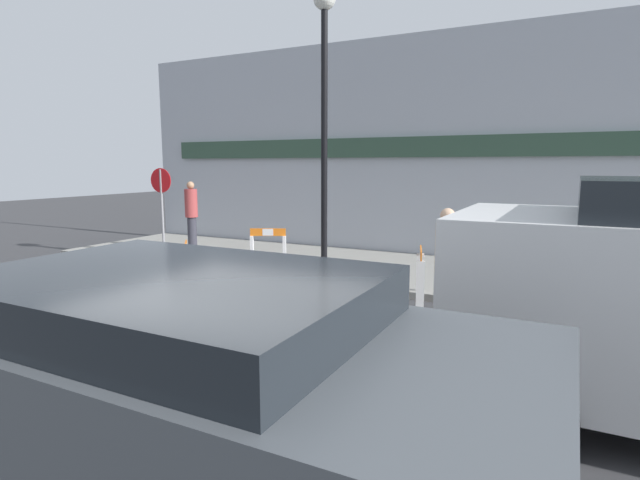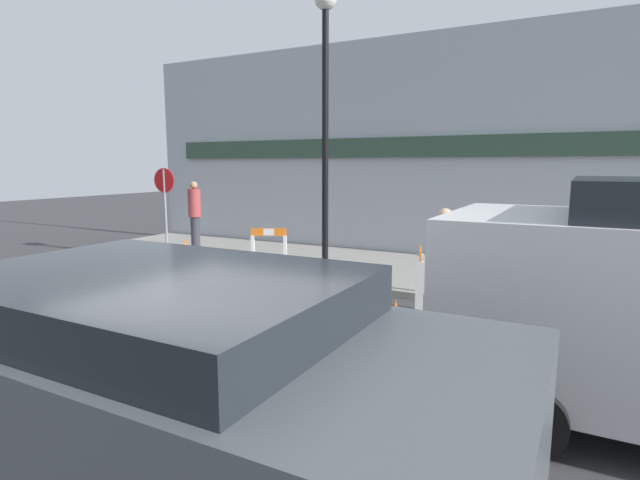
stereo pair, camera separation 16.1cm
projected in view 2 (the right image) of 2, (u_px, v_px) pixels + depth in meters
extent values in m
plane|color=#38383A|center=(229.00, 398.00, 5.12)|extent=(60.00, 60.00, 0.00)
cube|color=gray|center=(417.00, 273.00, 10.69)|extent=(18.00, 3.79, 0.13)
cube|color=#A3A8B2|center=(445.00, 149.00, 12.00)|extent=(18.00, 0.12, 5.50)
cube|color=#2D4738|center=(444.00, 146.00, 11.90)|extent=(16.20, 0.10, 0.50)
cylinder|color=black|center=(325.00, 267.00, 10.38)|extent=(0.29, 0.29, 0.24)
cylinder|color=black|center=(325.00, 146.00, 10.01)|extent=(0.13, 0.13, 5.23)
cylinder|color=gray|center=(166.00, 212.00, 12.44)|extent=(0.06, 0.06, 2.12)
cylinder|color=red|center=(164.00, 180.00, 12.32)|extent=(0.60, 0.07, 0.60)
cube|color=white|center=(188.00, 276.00, 8.52)|extent=(0.14, 0.13, 0.97)
cube|color=white|center=(185.00, 289.00, 7.66)|extent=(0.14, 0.13, 0.97)
cube|color=orange|center=(185.00, 248.00, 8.01)|extent=(0.63, 0.74, 0.15)
cube|color=white|center=(185.00, 248.00, 8.01)|extent=(0.21, 0.24, 0.14)
cube|color=white|center=(305.00, 309.00, 6.80)|extent=(0.12, 0.14, 0.84)
cube|color=white|center=(365.00, 309.00, 6.84)|extent=(0.12, 0.14, 0.84)
cube|color=orange|center=(335.00, 273.00, 6.74)|extent=(0.78, 0.48, 0.15)
cube|color=white|center=(335.00, 273.00, 6.74)|extent=(0.25, 0.16, 0.14)
cube|color=white|center=(419.00, 286.00, 8.20)|extent=(0.14, 0.10, 0.81)
cube|color=white|center=(420.00, 276.00, 8.87)|extent=(0.14, 0.10, 0.81)
cube|color=orange|center=(421.00, 253.00, 8.46)|extent=(0.24, 0.73, 0.15)
cube|color=white|center=(421.00, 253.00, 8.46)|extent=(0.09, 0.23, 0.14)
cube|color=white|center=(285.00, 260.00, 9.96)|extent=(0.11, 0.14, 0.97)
cube|color=white|center=(253.00, 260.00, 9.98)|extent=(0.11, 0.14, 0.97)
cube|color=orange|center=(269.00, 232.00, 9.88)|extent=(0.65, 0.33, 0.15)
cube|color=white|center=(269.00, 232.00, 9.88)|extent=(0.20, 0.12, 0.14)
cube|color=black|center=(201.00, 286.00, 9.78)|extent=(0.30, 0.30, 0.04)
cone|color=orange|center=(201.00, 271.00, 9.73)|extent=(0.22, 0.22, 0.55)
cylinder|color=white|center=(201.00, 270.00, 9.73)|extent=(0.13, 0.13, 0.08)
cube|color=black|center=(267.00, 348.00, 6.48)|extent=(0.30, 0.30, 0.04)
cone|color=orange|center=(267.00, 328.00, 6.44)|extent=(0.23, 0.23, 0.49)
cylinder|color=white|center=(267.00, 326.00, 6.43)|extent=(0.13, 0.13, 0.07)
cube|color=black|center=(353.00, 293.00, 9.23)|extent=(0.30, 0.30, 0.04)
cone|color=orange|center=(353.00, 276.00, 9.18)|extent=(0.23, 0.22, 0.62)
cylinder|color=white|center=(353.00, 274.00, 9.18)|extent=(0.13, 0.13, 0.09)
cube|color=black|center=(395.00, 331.00, 7.13)|extent=(0.30, 0.30, 0.04)
cone|color=orange|center=(395.00, 314.00, 7.10)|extent=(0.23, 0.22, 0.45)
cylinder|color=white|center=(395.00, 313.00, 7.09)|extent=(0.13, 0.13, 0.06)
cylinder|color=#33333D|center=(442.00, 306.00, 6.92)|extent=(0.28, 0.28, 0.87)
cylinder|color=orange|center=(444.00, 249.00, 6.80)|extent=(0.38, 0.38, 0.72)
sphere|color=#DBAD89|center=(445.00, 216.00, 6.73)|extent=(0.25, 0.25, 0.20)
cylinder|color=#33333D|center=(195.00, 233.00, 13.15)|extent=(0.27, 0.27, 0.88)
cylinder|color=#A33D3D|center=(194.00, 203.00, 13.03)|extent=(0.38, 0.38, 0.73)
sphere|color=tan|center=(194.00, 185.00, 12.96)|extent=(0.23, 0.23, 0.20)
cube|color=#4C5156|center=(161.00, 416.00, 2.95)|extent=(4.12, 1.76, 1.21)
cube|color=#1E2328|center=(155.00, 318.00, 2.86)|extent=(2.27, 1.62, 0.54)
cylinder|color=black|center=(133.00, 402.00, 4.41)|extent=(0.60, 0.18, 0.60)
cylinder|color=black|center=(548.00, 342.00, 5.90)|extent=(0.60, 0.18, 0.60)
cylinder|color=black|center=(530.00, 421.00, 4.09)|extent=(0.60, 0.18, 0.60)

